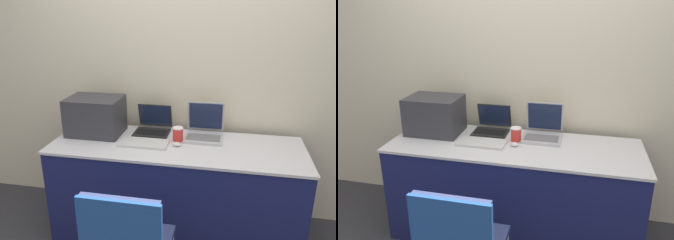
% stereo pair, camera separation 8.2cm
% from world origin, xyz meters
% --- Properties ---
extents(wall_back, '(8.00, 0.05, 2.60)m').
position_xyz_m(wall_back, '(0.00, 0.75, 1.30)').
color(wall_back, beige).
rests_on(wall_back, ground_plane).
extents(table, '(1.91, 0.66, 0.78)m').
position_xyz_m(table, '(0.00, 0.32, 0.39)').
color(table, '#191E51').
rests_on(table, ground_plane).
extents(printer, '(0.43, 0.32, 0.30)m').
position_xyz_m(printer, '(-0.68, 0.42, 0.95)').
color(printer, '#333338').
rests_on(printer, table).
extents(laptop_left, '(0.28, 0.27, 0.22)m').
position_xyz_m(laptop_left, '(-0.23, 0.54, 0.83)').
color(laptop_left, black).
rests_on(laptop_left, table).
extents(laptop_right, '(0.30, 0.31, 0.27)m').
position_xyz_m(laptop_right, '(0.19, 0.52, 0.84)').
color(laptop_right, '#B7B7BC').
rests_on(laptop_right, table).
extents(external_keyboard, '(0.37, 0.18, 0.02)m').
position_xyz_m(external_keyboard, '(-0.24, 0.27, 0.79)').
color(external_keyboard, silver).
rests_on(external_keyboard, table).
extents(coffee_cup, '(0.08, 0.08, 0.11)m').
position_xyz_m(coffee_cup, '(0.00, 0.39, 0.84)').
color(coffee_cup, red).
rests_on(coffee_cup, table).
extents(mouse, '(0.06, 0.05, 0.03)m').
position_xyz_m(mouse, '(0.01, 0.29, 0.80)').
color(mouse, silver).
rests_on(mouse, table).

